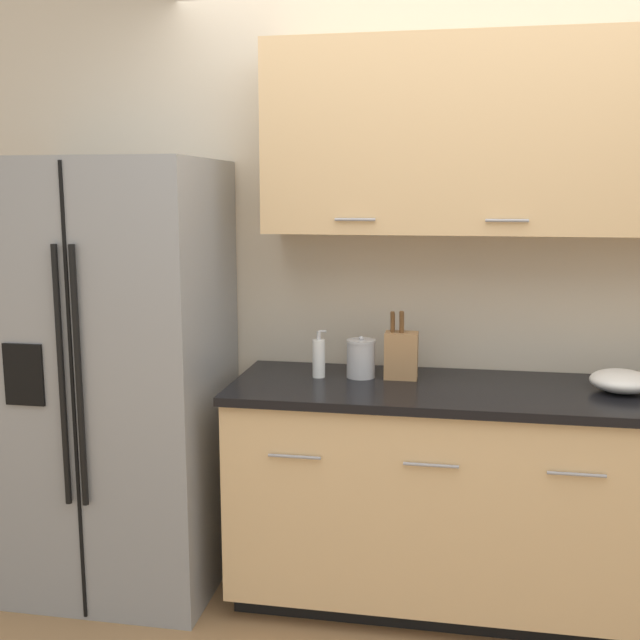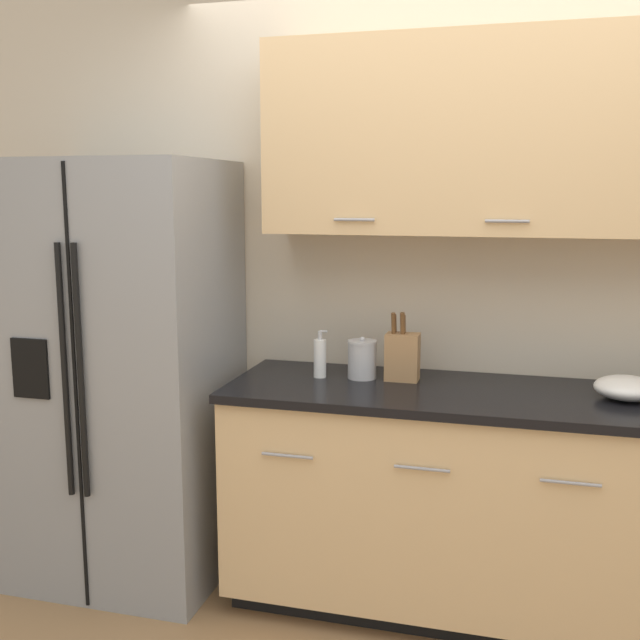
% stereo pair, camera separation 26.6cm
% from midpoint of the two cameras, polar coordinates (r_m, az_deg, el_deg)
% --- Properties ---
extents(wall_back, '(10.00, 0.39, 2.60)m').
position_cam_midpoint_polar(wall_back, '(3.20, 9.30, 5.51)').
color(wall_back, beige).
rests_on(wall_back, ground_plane).
extents(counter_unit, '(2.13, 0.64, 0.93)m').
position_cam_midpoint_polar(counter_unit, '(3.15, 10.81, -13.20)').
color(counter_unit, black).
rests_on(counter_unit, ground_plane).
extents(refrigerator, '(0.88, 0.73, 1.82)m').
position_cam_midpoint_polar(refrigerator, '(3.33, -17.60, -4.23)').
color(refrigerator, gray).
rests_on(refrigerator, ground_plane).
extents(knife_block, '(0.13, 0.10, 0.28)m').
position_cam_midpoint_polar(knife_block, '(3.08, 3.75, -2.64)').
color(knife_block, '#A87A4C').
rests_on(knife_block, counter_unit).
extents(soap_dispenser, '(0.06, 0.05, 0.20)m').
position_cam_midpoint_polar(soap_dispenser, '(3.10, -2.56, -2.91)').
color(soap_dispenser, white).
rests_on(soap_dispenser, counter_unit).
extents(steel_canister, '(0.12, 0.12, 0.17)m').
position_cam_midpoint_polar(steel_canister, '(3.10, 0.68, -2.96)').
color(steel_canister, '#B7B7BA').
rests_on(steel_canister, counter_unit).
extents(mixing_bowl, '(0.23, 0.23, 0.09)m').
position_cam_midpoint_polar(mixing_bowl, '(3.05, 19.69, -4.43)').
color(mixing_bowl, white).
rests_on(mixing_bowl, counter_unit).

